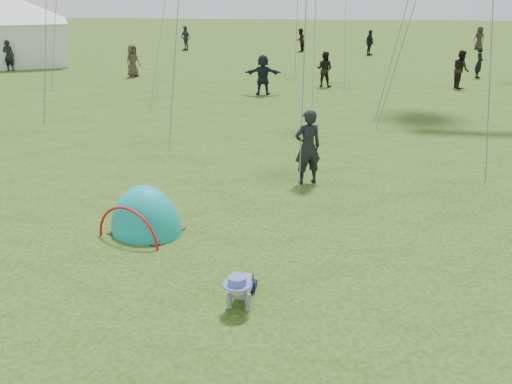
# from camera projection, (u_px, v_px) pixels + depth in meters

# --- Properties ---
(ground) EXTENTS (140.00, 140.00, 0.00)m
(ground) POSITION_uv_depth(u_px,v_px,m) (293.00, 325.00, 8.66)
(ground) COLOR #163B0C
(crawling_toddler) EXTENTS (0.65, 0.87, 0.63)m
(crawling_toddler) POSITION_uv_depth(u_px,v_px,m) (241.00, 286.00, 9.12)
(crawling_toddler) COLOR black
(crawling_toddler) RESTS_ON ground
(popup_tent) EXTENTS (1.93, 1.78, 2.01)m
(popup_tent) POSITION_uv_depth(u_px,v_px,m) (146.00, 232.00, 11.86)
(popup_tent) COLOR teal
(popup_tent) RESTS_ON ground
(standing_adult) EXTENTS (0.82, 0.69, 1.92)m
(standing_adult) POSITION_uv_depth(u_px,v_px,m) (308.00, 147.00, 14.35)
(standing_adult) COLOR black
(standing_adult) RESTS_ON ground
(event_marquee) EXTENTS (8.50, 8.50, 4.41)m
(event_marquee) POSITION_uv_depth(u_px,v_px,m) (12.00, 27.00, 34.74)
(event_marquee) COLOR white
(event_marquee) RESTS_ON ground
(crowd_person_0) EXTENTS (0.64, 0.43, 1.70)m
(crowd_person_0) POSITION_uv_depth(u_px,v_px,m) (9.00, 55.00, 32.37)
(crowd_person_0) COLOR black
(crowd_person_0) RESTS_ON ground
(crowd_person_1) EXTENTS (0.82, 0.94, 1.62)m
(crowd_person_1) POSITION_uv_depth(u_px,v_px,m) (300.00, 40.00, 40.91)
(crowd_person_1) COLOR black
(crowd_person_1) RESTS_ON ground
(crowd_person_2) EXTENTS (1.05, 0.99, 1.74)m
(crowd_person_2) POSITION_uv_depth(u_px,v_px,m) (185.00, 38.00, 41.74)
(crowd_person_2) COLOR #25363E
(crowd_person_2) RESTS_ON ground
(crowd_person_4) EXTENTS (0.91, 0.98, 1.69)m
(crowd_person_4) POSITION_uv_depth(u_px,v_px,m) (133.00, 61.00, 30.35)
(crowd_person_4) COLOR #423527
(crowd_person_4) RESTS_ON ground
(crowd_person_6) EXTENTS (0.60, 0.69, 1.60)m
(crowd_person_6) POSITION_uv_depth(u_px,v_px,m) (479.00, 63.00, 30.00)
(crowd_person_6) COLOR black
(crowd_person_6) RESTS_ON ground
(crowd_person_7) EXTENTS (0.79, 0.95, 1.79)m
(crowd_person_7) POSITION_uv_depth(u_px,v_px,m) (461.00, 69.00, 27.12)
(crowd_person_7) COLOR black
(crowd_person_7) RESTS_ON ground
(crowd_person_8) EXTENTS (0.75, 1.08, 1.69)m
(crowd_person_8) POSITION_uv_depth(u_px,v_px,m) (370.00, 43.00, 38.90)
(crowd_person_8) COLOR black
(crowd_person_8) RESTS_ON ground
(crowd_person_9) EXTENTS (0.93, 1.22, 1.67)m
(crowd_person_9) POSITION_uv_depth(u_px,v_px,m) (51.00, 40.00, 40.66)
(crowd_person_9) COLOR black
(crowd_person_9) RESTS_ON ground
(crowd_person_10) EXTENTS (0.92, 0.72, 1.66)m
(crowd_person_10) POSITION_uv_depth(u_px,v_px,m) (479.00, 38.00, 42.22)
(crowd_person_10) COLOR black
(crowd_person_10) RESTS_ON ground
(crowd_person_11) EXTENTS (1.69, 0.62, 1.79)m
(crowd_person_11) POSITION_uv_depth(u_px,v_px,m) (263.00, 75.00, 25.60)
(crowd_person_11) COLOR black
(crowd_person_11) RESTS_ON ground
(crowd_person_13) EXTENTS (0.98, 0.87, 1.68)m
(crowd_person_13) POSITION_uv_depth(u_px,v_px,m) (324.00, 69.00, 27.53)
(crowd_person_13) COLOR black
(crowd_person_13) RESTS_ON ground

